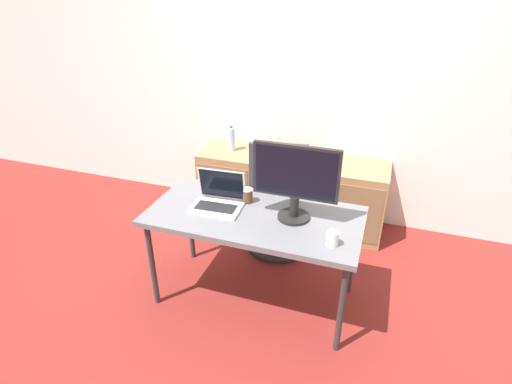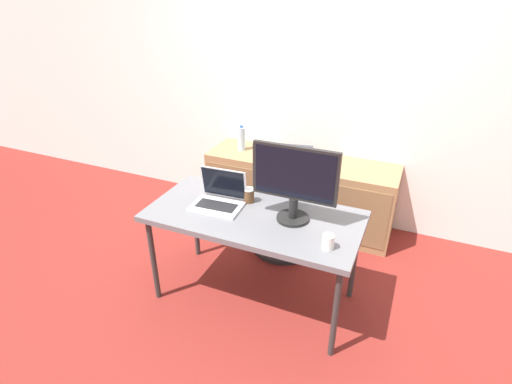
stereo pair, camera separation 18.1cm
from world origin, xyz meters
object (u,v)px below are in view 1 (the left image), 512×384
Objects in this scene: water_bottle at (231,139)px; coffee_cup_white at (332,239)px; laptop_center at (218,200)px; coffee_cup_brown at (248,195)px; cabinet_left at (232,182)px; cabinet_right at (354,201)px; office_chair at (278,210)px; monitor at (295,180)px.

water_bottle reaches higher than coffee_cup_white.
laptop_center is 3.46× the size of coffee_cup_brown.
coffee_cup_white is at bearing -48.19° from cabinet_left.
cabinet_right is at bearing 52.91° from laptop_center.
office_chair is at bearing 78.77° from coffee_cup_brown.
coffee_cup_brown is (0.53, -1.00, -0.01)m from water_bottle.
office_chair is 4.37× the size of water_bottle.
office_chair is 1.61× the size of cabinet_left.
laptop_center is 0.21m from coffee_cup_brown.
laptop_center reaches higher than cabinet_left.
coffee_cup_white is (0.29, -0.23, -0.24)m from monitor.
office_chair is 11.86× the size of coffee_cup_white.
coffee_cup_brown is (0.17, 0.13, 0.00)m from laptop_center.
coffee_cup_white is (0.83, -0.20, -0.01)m from laptop_center.
cabinet_left is 0.45m from water_bottle.
office_chair is 0.77m from laptop_center.
monitor is at bearing -15.91° from coffee_cup_brown.
cabinet_right is at bearing 89.11° from coffee_cup_white.
cabinet_left is 1.26m from laptop_center.
coffee_cup_brown is at bearing 36.08° from laptop_center.
monitor reaches higher than coffee_cup_white.
water_bottle is (-1.21, 0.00, 0.45)m from cabinet_right.
laptop_center is at bearing -72.38° from water_bottle.
laptop_center is at bearing -177.60° from monitor.
laptop_center is 0.59m from monitor.
coffee_cup_brown reaches higher than coffee_cup_white.
cabinet_right is 1.29m from water_bottle.
cabinet_right is 7.39× the size of coffee_cup_white.
cabinet_left is 1.88× the size of laptop_center.
cabinet_left and cabinet_right have the same top height.
monitor reaches higher than cabinet_left.
laptop_center reaches higher than coffee_cup_white.
coffee_cup_white reaches higher than cabinet_left.
laptop_center is (0.36, -1.13, -0.01)m from water_bottle.
coffee_cup_brown is at bearing 153.39° from coffee_cup_white.
monitor is at bearing 142.44° from coffee_cup_white.
water_bottle is at bearing 129.01° from monitor.
coffee_cup_white is (0.56, -0.81, 0.37)m from office_chair.
laptop_center is 3.94× the size of coffee_cup_white.
office_chair reaches higher than water_bottle.
monitor is (-0.31, -1.10, 0.68)m from cabinet_right.
laptop_center is at bearing -143.92° from coffee_cup_brown.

